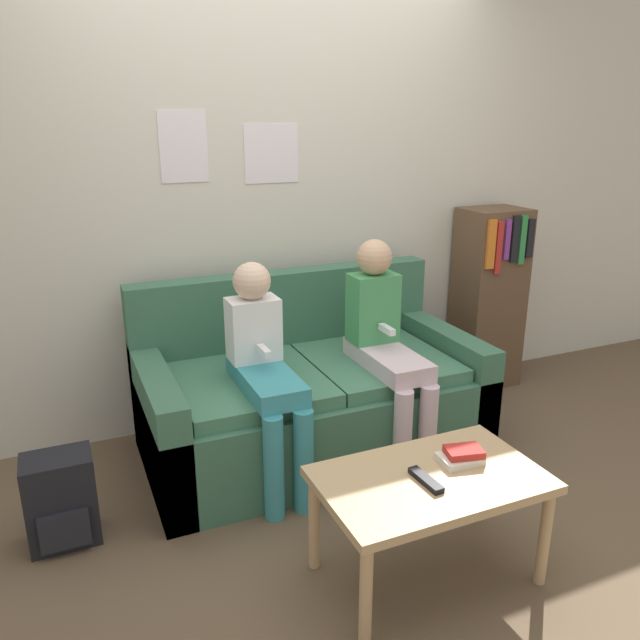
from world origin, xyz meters
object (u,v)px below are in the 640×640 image
(coffee_table, at_px, (430,488))
(person_right, at_px, (386,340))
(bookshelf, at_px, (488,298))
(tv_remote, at_px, (426,480))
(couch, at_px, (309,396))
(person_left, at_px, (264,365))
(backpack, at_px, (61,500))

(coffee_table, relative_size, person_right, 0.75)
(coffee_table, distance_m, bookshelf, 1.99)
(tv_remote, bearing_deg, person_right, 66.35)
(person_right, distance_m, tv_remote, 1.00)
(couch, relative_size, person_right, 1.54)
(couch, bearing_deg, bookshelf, 13.50)
(person_left, distance_m, person_right, 0.65)
(coffee_table, bearing_deg, bookshelf, 46.31)
(person_left, xyz_separation_m, person_right, (0.65, 0.01, 0.03))
(person_left, bearing_deg, person_right, 0.82)
(tv_remote, bearing_deg, bookshelf, 43.02)
(person_right, bearing_deg, person_left, -179.18)
(couch, distance_m, person_left, 0.50)
(couch, relative_size, bookshelf, 1.48)
(tv_remote, relative_size, backpack, 0.44)
(bookshelf, bearing_deg, coffee_table, -133.69)
(coffee_table, xyz_separation_m, tv_remote, (-0.04, -0.03, 0.07))
(person_right, relative_size, bookshelf, 0.96)
(couch, relative_size, backpack, 4.38)
(person_left, xyz_separation_m, tv_remote, (0.30, -0.91, -0.16))
(coffee_table, height_order, backpack, coffee_table)
(coffee_table, bearing_deg, backpack, 148.50)
(tv_remote, bearing_deg, person_left, 105.13)
(couch, height_order, person_right, person_right)
(person_right, relative_size, tv_remote, 6.50)
(coffee_table, distance_m, tv_remote, 0.08)
(person_right, relative_size, backpack, 2.85)
(bookshelf, bearing_deg, backpack, -166.02)
(coffee_table, distance_m, person_left, 0.97)
(couch, height_order, tv_remote, couch)
(couch, height_order, coffee_table, couch)
(backpack, bearing_deg, bookshelf, 13.98)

